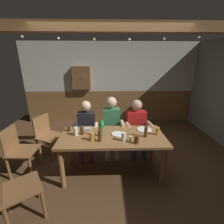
{
  "coord_description": "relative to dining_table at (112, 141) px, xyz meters",
  "views": [
    {
      "loc": [
        -0.07,
        -2.32,
        1.93
      ],
      "look_at": [
        0.0,
        0.17,
        1.11
      ],
      "focal_mm": 24.06,
      "sensor_mm": 36.0,
      "label": 1
    }
  ],
  "objects": [
    {
      "name": "ceiling_beam",
      "position": [
        0.0,
        0.3,
        1.81
      ],
      "size": [
        4.89,
        0.14,
        0.16
      ],
      "primitive_type": "cube",
      "color": "brown"
    },
    {
      "name": "pint_glass_1",
      "position": [
        -0.77,
        0.2,
        0.17
      ],
      "size": [
        0.06,
        0.06,
        0.11
      ],
      "primitive_type": "cylinder",
      "color": "#4C2D19",
      "rests_on": "dining_table"
    },
    {
      "name": "plate_1",
      "position": [
        0.59,
        0.2,
        0.12
      ],
      "size": [
        0.26,
        0.26,
        0.01
      ],
      "primitive_type": "cylinder",
      "color": "white",
      "rests_on": "dining_table"
    },
    {
      "name": "table_candle",
      "position": [
        0.27,
        -0.19,
        0.15
      ],
      "size": [
        0.04,
        0.04,
        0.08
      ],
      "primitive_type": "cylinder",
      "color": "#F9E08C",
      "rests_on": "dining_table"
    },
    {
      "name": "plate_0",
      "position": [
        0.09,
        0.03,
        0.12
      ],
      "size": [
        0.21,
        0.21,
        0.01
      ],
      "primitive_type": "cylinder",
      "color": "white",
      "rests_on": "dining_table"
    },
    {
      "name": "bottle_1",
      "position": [
        -0.19,
        -0.01,
        0.23
      ],
      "size": [
        0.06,
        0.06,
        0.3
      ],
      "color": "#195923",
      "rests_on": "dining_table"
    },
    {
      "name": "back_wall_wainscot",
      "position": [
        0.0,
        2.61,
        -0.12
      ],
      "size": [
        5.43,
        0.12,
        1.04
      ],
      "primitive_type": "cube",
      "color": "brown",
      "rests_on": "ground_plane"
    },
    {
      "name": "pint_glass_0",
      "position": [
        0.17,
        -0.18,
        0.18
      ],
      "size": [
        0.07,
        0.07,
        0.14
      ],
      "primitive_type": "cylinder",
      "color": "white",
      "rests_on": "dining_table"
    },
    {
      "name": "pint_glass_3",
      "position": [
        0.77,
        0.01,
        0.18
      ],
      "size": [
        0.06,
        0.06,
        0.13
      ],
      "primitive_type": "cylinder",
      "color": "gold",
      "rests_on": "dining_table"
    },
    {
      "name": "bottle_2",
      "position": [
        0.55,
        -0.07,
        0.22
      ],
      "size": [
        0.06,
        0.06,
        0.27
      ],
      "color": "#593314",
      "rests_on": "dining_table"
    },
    {
      "name": "string_lights",
      "position": [
        -0.0,
        0.25,
        1.65
      ],
      "size": [
        3.84,
        0.04,
        0.1
      ],
      "color": "#F9EAB2"
    },
    {
      "name": "pint_glass_4",
      "position": [
        -0.33,
        -0.16,
        0.18
      ],
      "size": [
        0.08,
        0.08,
        0.14
      ],
      "primitive_type": "cylinder",
      "color": "gold",
      "rests_on": "dining_table"
    },
    {
      "name": "person_2",
      "position": [
        0.54,
        0.64,
        0.03
      ],
      "size": [
        0.57,
        0.54,
        1.2
      ],
      "rotation": [
        0.0,
        0.0,
        3.26
      ],
      "color": "#AD1919",
      "rests_on": "ground_plane"
    },
    {
      "name": "chair_empty_near_right",
      "position": [
        -1.37,
        0.62,
        -0.17
      ],
      "size": [
        0.58,
        0.58,
        0.88
      ],
      "rotation": [
        0.0,
        0.0,
        -2.0
      ],
      "color": "brown",
      "rests_on": "ground_plane"
    },
    {
      "name": "pint_glass_6",
      "position": [
        -0.62,
        0.03,
        0.18
      ],
      "size": [
        0.08,
        0.08,
        0.14
      ],
      "primitive_type": "cylinder",
      "color": "white",
      "rests_on": "dining_table"
    },
    {
      "name": "chair_empty_far_end",
      "position": [
        -1.23,
        -0.83,
        -0.17
      ],
      "size": [
        0.61,
        0.61,
        0.88
      ],
      "rotation": [
        0.0,
        0.0,
        -0.98
      ],
      "color": "brown",
      "rests_on": "ground_plane"
    },
    {
      "name": "wall_dart_cabinet",
      "position": [
        -0.89,
        2.48,
        0.83
      ],
      "size": [
        0.56,
        0.15,
        0.7
      ],
      "color": "brown"
    },
    {
      "name": "back_wall_upper",
      "position": [
        0.0,
        2.61,
        1.15
      ],
      "size": [
        5.43,
        0.12,
        1.49
      ],
      "primitive_type": "cube",
      "color": "beige"
    },
    {
      "name": "bottle_0",
      "position": [
        -0.2,
        -0.19,
        0.21
      ],
      "size": [
        0.06,
        0.06,
        0.25
      ],
      "color": "#593314",
      "rests_on": "dining_table"
    },
    {
      "name": "condiment_caddy",
      "position": [
        -0.45,
        0.21,
        0.14
      ],
      "size": [
        0.14,
        0.1,
        0.05
      ],
      "primitive_type": "cube",
      "color": "#B2B7BC",
      "rests_on": "dining_table"
    },
    {
      "name": "person_0",
      "position": [
        -0.53,
        0.62,
        0.01
      ],
      "size": [
        0.51,
        0.54,
        1.18
      ],
      "rotation": [
        0.0,
        0.0,
        3.18
      ],
      "color": "black",
      "rests_on": "ground_plane"
    },
    {
      "name": "pint_glass_2",
      "position": [
        0.36,
        -0.27,
        0.17
      ],
      "size": [
        0.08,
        0.08,
        0.13
      ],
      "primitive_type": "cylinder",
      "color": "#4C2D19",
      "rests_on": "dining_table"
    },
    {
      "name": "chair_empty_near_left",
      "position": [
        -1.65,
        0.05,
        -0.17
      ],
      "size": [
        0.45,
        0.45,
        0.88
      ],
      "rotation": [
        0.0,
        0.0,
        -1.6
      ],
      "color": "brown",
      "rests_on": "ground_plane"
    },
    {
      "name": "person_1",
      "position": [
        0.0,
        0.64,
        0.05
      ],
      "size": [
        0.5,
        0.53,
        1.26
      ],
      "rotation": [
        0.0,
        0.0,
        3.19
      ],
      "color": "#33724C",
      "rests_on": "ground_plane"
    },
    {
      "name": "ground_plane",
      "position": [
        0.0,
        0.03,
        -0.64
      ],
      "size": [
        6.51,
        6.51,
        0.0
      ],
      "primitive_type": "plane",
      "color": "#4C331E"
    },
    {
      "name": "pint_glass_5",
      "position": [
        -0.52,
        0.06,
        0.18
      ],
      "size": [
        0.06,
        0.06,
        0.15
      ],
      "primitive_type": "cylinder",
      "color": "#4C2D19",
      "rests_on": "dining_table"
    },
    {
      "name": "dining_table",
      "position": [
        0.0,
        0.0,
        0.0
      ],
      "size": [
        1.77,
        0.81,
        0.75
      ],
      "color": "brown",
      "rests_on": "ground_plane"
    }
  ]
}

